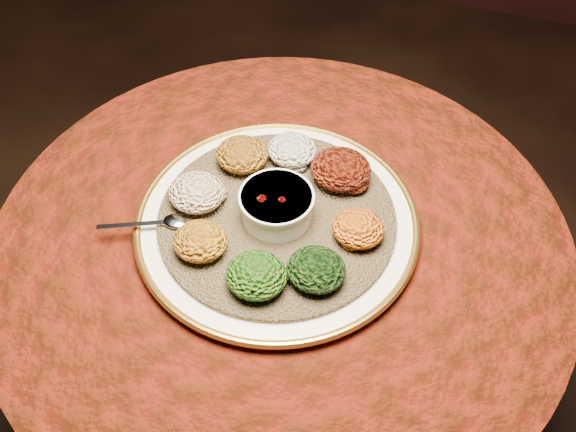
% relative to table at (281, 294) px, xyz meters
% --- Properties ---
extents(table, '(0.96, 0.96, 0.73)m').
position_rel_table_xyz_m(table, '(0.00, 0.00, 0.00)').
color(table, black).
rests_on(table, ground).
extents(platter, '(0.57, 0.57, 0.02)m').
position_rel_table_xyz_m(platter, '(-0.01, 0.01, 0.19)').
color(platter, white).
rests_on(platter, table).
extents(injera, '(0.51, 0.51, 0.01)m').
position_rel_table_xyz_m(injera, '(-0.01, 0.01, 0.20)').
color(injera, brown).
rests_on(injera, platter).
extents(stew_bowl, '(0.12, 0.12, 0.05)m').
position_rel_table_xyz_m(stew_bowl, '(-0.01, 0.01, 0.24)').
color(stew_bowl, white).
rests_on(stew_bowl, injera).
extents(spoon, '(0.14, 0.07, 0.01)m').
position_rel_table_xyz_m(spoon, '(-0.17, -0.06, 0.21)').
color(spoon, silver).
rests_on(spoon, injera).
extents(portion_ayib, '(0.09, 0.08, 0.04)m').
position_rel_table_xyz_m(portion_ayib, '(-0.03, 0.15, 0.23)').
color(portion_ayib, beige).
rests_on(portion_ayib, injera).
extents(portion_kitfo, '(0.10, 0.10, 0.05)m').
position_rel_table_xyz_m(portion_kitfo, '(0.07, 0.13, 0.23)').
color(portion_kitfo, black).
rests_on(portion_kitfo, injera).
extents(portion_tikil, '(0.08, 0.08, 0.04)m').
position_rel_table_xyz_m(portion_tikil, '(0.12, 0.01, 0.23)').
color(portion_tikil, '#B8780F').
rests_on(portion_tikil, injera).
extents(portion_gomen, '(0.09, 0.08, 0.04)m').
position_rel_table_xyz_m(portion_gomen, '(0.08, -0.08, 0.23)').
color(portion_gomen, black).
rests_on(portion_gomen, injera).
extents(portion_mixveg, '(0.09, 0.09, 0.04)m').
position_rel_table_xyz_m(portion_mixveg, '(0.00, -0.12, 0.23)').
color(portion_mixveg, '#903509').
rests_on(portion_mixveg, injera).
extents(portion_kik, '(0.09, 0.08, 0.04)m').
position_rel_table_xyz_m(portion_kik, '(-0.10, -0.09, 0.23)').
color(portion_kik, '#BD6F10').
rests_on(portion_kik, injera).
extents(portion_timatim, '(0.09, 0.09, 0.04)m').
position_rel_table_xyz_m(portion_timatim, '(-0.14, 0.00, 0.23)').
color(portion_timatim, '#760907').
rests_on(portion_timatim, injera).
extents(portion_shiro, '(0.09, 0.09, 0.04)m').
position_rel_table_xyz_m(portion_shiro, '(-0.11, 0.11, 0.23)').
color(portion_shiro, '#874810').
rests_on(portion_shiro, injera).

